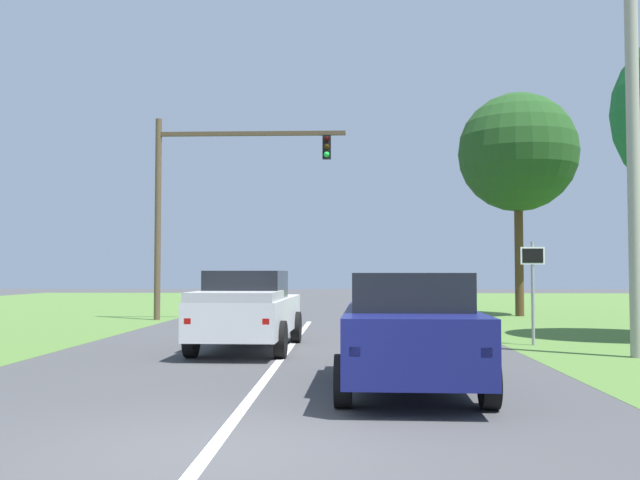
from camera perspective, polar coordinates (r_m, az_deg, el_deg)
The scene contains 8 objects.
ground_plane at distance 18.25m, azimuth -2.29°, elevation -8.30°, with size 120.00×120.00×0.00m, color #424244.
lane_centre_stripe at distance 7.47m, azimuth -9.18°, elevation -16.68°, with size 0.16×39.23×0.01m, color white.
red_suv_near at distance 11.50m, azimuth 7.02°, elevation -6.83°, with size 2.30×4.93×1.82m.
pickup_truck_lead at distance 17.20m, azimuth -5.71°, elevation -5.45°, with size 2.26×5.62×1.86m.
traffic_light at distance 28.22m, azimuth -8.92°, elevation 4.16°, with size 7.35×0.40×7.76m.
keep_moving_sign at distance 18.95m, azimuth 16.40°, elevation -2.97°, with size 0.60×0.09×2.59m.
oak_tree_right at distance 31.72m, azimuth 15.31°, elevation 6.63°, with size 4.98×4.98×9.35m.
utility_pole_right at distance 17.18m, azimuth 23.45°, elevation 6.21°, with size 0.28×0.28×8.77m, color #9E998E.
Camera 1 is at (1.41, -7.49, 1.83)m, focal length 40.65 mm.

